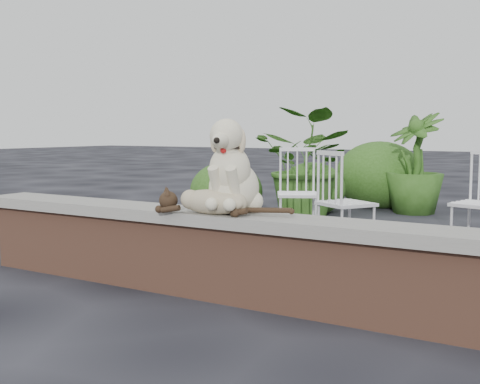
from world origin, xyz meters
The scene contains 11 objects.
ground centered at (0.00, 0.00, 0.00)m, with size 60.00×60.00×0.00m, color black.
brick_wall centered at (0.00, 0.00, 0.25)m, with size 6.00×0.30×0.50m, color brown.
capstone centered at (0.00, 0.00, 0.54)m, with size 6.20×0.40×0.08m, color slate.
dog centered at (-0.83, 0.04, 0.90)m, with size 0.41×0.54×0.63m, color beige, non-canonical shape.
cat centered at (-0.91, -0.11, 0.67)m, with size 1.08×0.26×0.18m, color tan, non-canonical shape.
chair_a centered at (-1.48, 2.37, 0.47)m, with size 0.56×0.56×0.94m, color white, non-canonical shape.
chair_c centered at (-0.75, 1.88, 0.47)m, with size 0.56×0.56×0.94m, color white, non-canonical shape.
chair_b centered at (0.32, 2.45, 0.47)m, with size 0.56×0.56×0.94m, color white, non-canonical shape.
potted_plant_a centered at (-1.93, 3.64, 0.70)m, with size 1.26×1.09×1.40m, color #274F16.
potted_plant_b centered at (-0.91, 4.84, 0.68)m, with size 0.76×0.76×1.36m, color #274F16.
shrubbery centered at (-1.99, 4.59, 0.40)m, with size 2.45×3.15×1.02m.
Camera 1 is at (1.26, -3.35, 1.13)m, focal length 45.18 mm.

